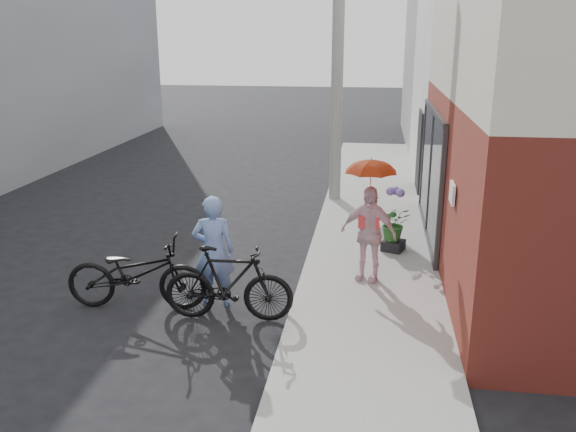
% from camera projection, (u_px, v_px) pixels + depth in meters
% --- Properties ---
extents(ground, '(80.00, 80.00, 0.00)m').
position_uv_depth(ground, '(238.00, 301.00, 9.54)').
color(ground, black).
rests_on(ground, ground).
extents(sidewalk, '(2.20, 24.00, 0.12)m').
position_uv_depth(sidewalk, '(374.00, 260.00, 11.14)').
color(sidewalk, gray).
rests_on(sidewalk, ground).
extents(curb, '(0.12, 24.00, 0.12)m').
position_uv_depth(curb, '(311.00, 256.00, 11.29)').
color(curb, '#9E9E99').
rests_on(curb, ground).
extents(plaster_building, '(8.00, 6.00, 7.00)m').
position_uv_depth(plaster_building, '(576.00, 54.00, 16.09)').
color(plaster_building, white).
rests_on(plaster_building, ground).
extents(east_building_far, '(8.00, 8.00, 7.00)m').
position_uv_depth(east_building_far, '(518.00, 48.00, 22.73)').
color(east_building_far, gray).
rests_on(east_building_far, ground).
extents(utility_pole, '(0.28, 0.28, 7.00)m').
position_uv_depth(utility_pole, '(338.00, 57.00, 14.07)').
color(utility_pole, '#9E9E99').
rests_on(utility_pole, ground).
extents(officer, '(0.69, 0.51, 1.74)m').
position_uv_depth(officer, '(214.00, 251.00, 9.20)').
color(officer, '#6F8CC6').
rests_on(officer, ground).
extents(bike_left, '(2.18, 0.92, 1.12)m').
position_uv_depth(bike_left, '(136.00, 273.00, 9.18)').
color(bike_left, black).
rests_on(bike_left, ground).
extents(bike_right, '(1.90, 0.62, 1.13)m').
position_uv_depth(bike_right, '(229.00, 284.00, 8.79)').
color(bike_right, black).
rests_on(bike_right, ground).
extents(kimono_woman, '(1.00, 0.65, 1.59)m').
position_uv_depth(kimono_woman, '(368.00, 233.00, 9.89)').
color(kimono_woman, beige).
rests_on(kimono_woman, sidewalk).
extents(parasol, '(0.81, 0.81, 0.71)m').
position_uv_depth(parasol, '(371.00, 164.00, 9.56)').
color(parasol, '#BB3C16').
rests_on(parasol, kimono_woman).
extents(planter, '(0.48, 0.48, 0.19)m').
position_uv_depth(planter, '(393.00, 245.00, 11.42)').
color(planter, black).
rests_on(planter, sidewalk).
extents(potted_plant, '(0.60, 0.52, 0.67)m').
position_uv_depth(potted_plant, '(394.00, 223.00, 11.29)').
color(potted_plant, '#285C25').
rests_on(potted_plant, planter).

